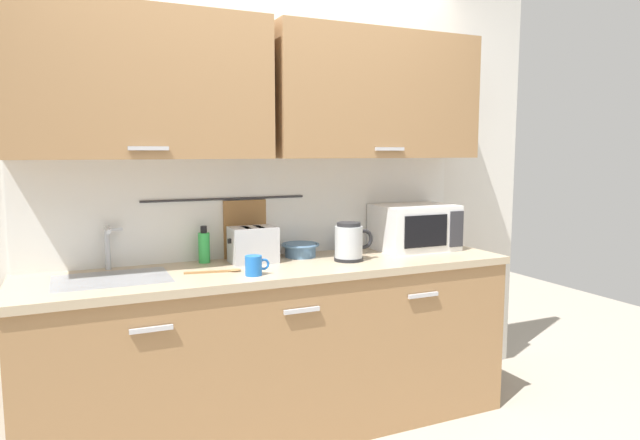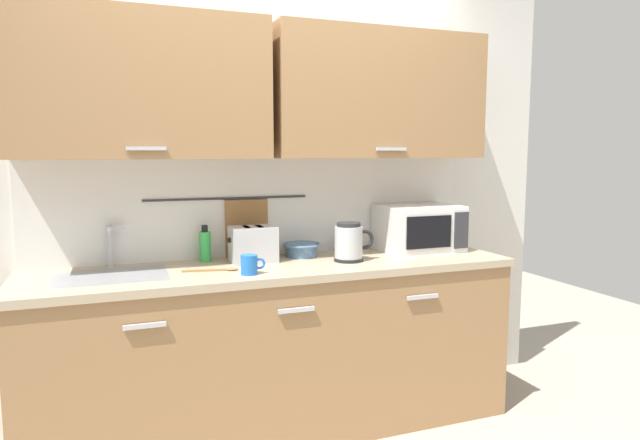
{
  "view_description": "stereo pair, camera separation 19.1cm",
  "coord_description": "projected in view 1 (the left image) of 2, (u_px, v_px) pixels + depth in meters",
  "views": [
    {
      "loc": [
        -0.98,
        -2.39,
        1.48
      ],
      "look_at": [
        0.25,
        0.33,
        1.12
      ],
      "focal_mm": 31.45,
      "sensor_mm": 36.0,
      "label": 1
    },
    {
      "loc": [
        -0.81,
        -2.46,
        1.48
      ],
      "look_at": [
        0.25,
        0.33,
        1.12
      ],
      "focal_mm": 31.45,
      "sensor_mm": 36.0,
      "label": 2
    }
  ],
  "objects": [
    {
      "name": "mixing_bowl",
      "position": [
        300.0,
        249.0,
        3.13
      ],
      "size": [
        0.21,
        0.21,
        0.08
      ],
      "color": "#4C7093",
      "rests_on": "counter_unit"
    },
    {
      "name": "sink_faucet",
      "position": [
        108.0,
        242.0,
        2.76
      ],
      "size": [
        0.09,
        0.17,
        0.22
      ],
      "color": "#B2B5BA",
      "rests_on": "counter_unit"
    },
    {
      "name": "counter_unit",
      "position": [
        278.0,
        348.0,
        2.96
      ],
      "size": [
        2.53,
        0.64,
        0.9
      ],
      "color": "#997047",
      "rests_on": "ground"
    },
    {
      "name": "mug_near_sink",
      "position": [
        254.0,
        266.0,
        2.66
      ],
      "size": [
        0.12,
        0.08,
        0.09
      ],
      "color": "blue",
      "rests_on": "counter_unit"
    },
    {
      "name": "toaster",
      "position": [
        253.0,
        245.0,
        2.96
      ],
      "size": [
        0.26,
        0.17,
        0.19
      ],
      "color": "#B7BABF",
      "rests_on": "counter_unit"
    },
    {
      "name": "electric_kettle",
      "position": [
        349.0,
        242.0,
        3.02
      ],
      "size": [
        0.23,
        0.16,
        0.21
      ],
      "color": "black",
      "rests_on": "counter_unit"
    },
    {
      "name": "dish_soap_bottle",
      "position": [
        204.0,
        247.0,
        2.96
      ],
      "size": [
        0.06,
        0.06,
        0.2
      ],
      "color": "green",
      "rests_on": "counter_unit"
    },
    {
      "name": "back_wall_assembly",
      "position": [
        263.0,
        145.0,
        3.04
      ],
      "size": [
        3.7,
        0.41,
        2.5
      ],
      "color": "silver",
      "rests_on": "ground"
    },
    {
      "name": "wooden_spoon",
      "position": [
        220.0,
        271.0,
        2.73
      ],
      "size": [
        0.28,
        0.08,
        0.01
      ],
      "color": "#9E7042",
      "rests_on": "counter_unit"
    },
    {
      "name": "mug_by_kettle",
      "position": [
        345.0,
        244.0,
        3.28
      ],
      "size": [
        0.12,
        0.08,
        0.09
      ],
      "color": "blue",
      "rests_on": "counter_unit"
    },
    {
      "name": "microwave",
      "position": [
        414.0,
        227.0,
        3.36
      ],
      "size": [
        0.46,
        0.35,
        0.27
      ],
      "color": "white",
      "rests_on": "counter_unit"
    }
  ]
}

